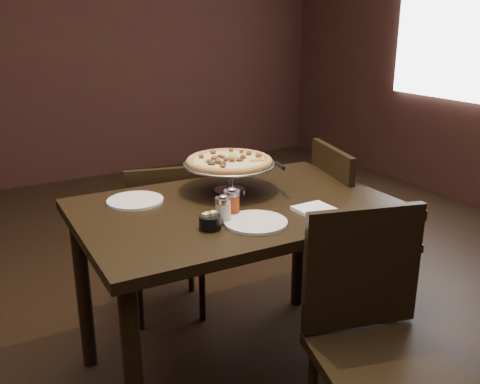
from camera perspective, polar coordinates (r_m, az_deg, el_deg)
room at (r=2.25m, az=-0.15°, el=12.93°), size 6.04×7.04×2.84m
dining_table at (r=2.34m, az=-0.43°, el=-3.92°), size 1.38×0.95×0.84m
pizza_stand at (r=2.43m, az=-1.16°, el=3.26°), size 0.42×0.42×0.17m
parmesan_shaker at (r=2.10m, az=-1.80°, el=-1.81°), size 0.06×0.06×0.11m
pepper_flake_shaker at (r=2.17m, az=-0.89°, el=-1.05°), size 0.07×0.07×0.12m
packet_caddy at (r=2.04m, az=-3.22°, el=-3.19°), size 0.09×0.09×0.07m
napkin_stack at (r=2.24m, az=8.07°, el=-1.92°), size 0.15×0.15×0.02m
plate_left at (r=2.38m, az=-11.12°, el=-0.91°), size 0.25×0.25×0.01m
plate_near at (r=2.09m, az=1.68°, el=-3.25°), size 0.25×0.25×0.01m
serving_spatula at (r=2.39m, az=4.27°, el=2.78°), size 0.13×0.13×0.02m
chair_far at (r=2.91m, az=-7.85°, el=-4.58°), size 0.51×0.51×0.90m
chair_near at (r=2.03m, az=14.22°, el=-14.63°), size 0.56×0.56×0.97m
chair_side at (r=2.93m, az=11.71°, el=-3.65°), size 0.56×0.56×0.98m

